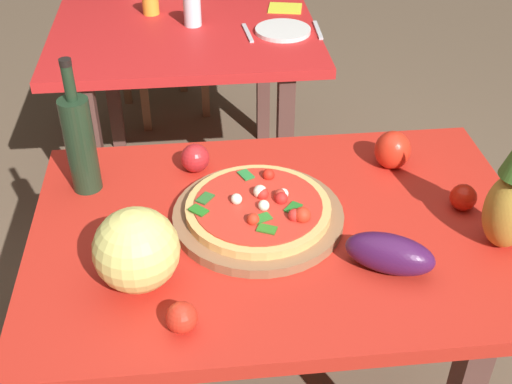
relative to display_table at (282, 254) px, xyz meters
name	(u,v)px	position (x,y,z in m)	size (l,w,h in m)	color
display_table	(282,254)	(0.00, 0.00, 0.00)	(1.22, 0.83, 0.73)	brown
background_table	(186,54)	(-0.22, 1.27, -0.01)	(1.06, 0.82, 0.73)	brown
dining_chair	(164,29)	(-0.32, 1.91, -0.15)	(0.52, 0.52, 0.85)	#8E6141
pizza_board	(258,216)	(-0.06, 0.03, 0.10)	(0.42, 0.42, 0.03)	#8E6141
pizza	(260,207)	(-0.05, 0.03, 0.13)	(0.35, 0.35, 0.06)	#E7B162
wine_bottle	(80,142)	(-0.49, 0.22, 0.23)	(0.08, 0.08, 0.36)	#1E3420
melon	(136,250)	(-0.34, -0.16, 0.18)	(0.19, 0.19, 0.19)	#E7DF75
bell_pepper	(393,150)	(0.33, 0.24, 0.14)	(0.10, 0.10, 0.11)	red
eggplant	(390,254)	(0.21, -0.18, 0.14)	(0.20, 0.09, 0.09)	#421746
tomato_near_board	(463,197)	(0.46, 0.02, 0.13)	(0.07, 0.07, 0.07)	red
tomato_by_bottle	(195,158)	(-0.20, 0.27, 0.13)	(0.08, 0.08, 0.08)	red
tomato_at_corner	(182,318)	(-0.25, -0.31, 0.12)	(0.07, 0.07, 0.07)	red
drinking_glass_juice	(150,3)	(-0.35, 1.47, 0.14)	(0.07, 0.07, 0.09)	gold
drinking_glass_water	(192,11)	(-0.18, 1.32, 0.15)	(0.07, 0.07, 0.12)	silver
dinner_plate	(283,30)	(0.17, 1.21, 0.10)	(0.22, 0.22, 0.02)	white
fork_utensil	(248,33)	(0.03, 1.21, 0.10)	(0.02, 0.18, 0.01)	silver
knife_utensil	(318,30)	(0.31, 1.21, 0.10)	(0.02, 0.18, 0.01)	silver
napkin_folded	(285,8)	(0.22, 1.46, 0.09)	(0.14, 0.12, 0.01)	yellow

